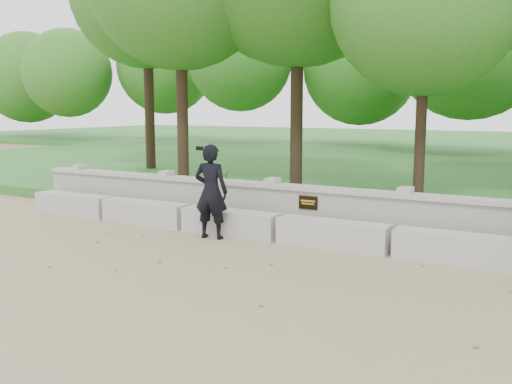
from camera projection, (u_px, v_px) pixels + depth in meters
ground at (220, 267)px, 8.33m from camera, size 80.00×80.00×0.00m
lawn at (432, 169)px, 20.39m from camera, size 40.00×22.00×0.25m
concrete_bench at (279, 228)px, 9.94m from camera, size 11.90×0.45×0.45m
parapet_wall at (296, 208)px, 10.51m from camera, size 12.50×0.35×0.90m
man_main at (211, 192)px, 10.05m from camera, size 0.67×0.61×1.68m
shrub_a at (135, 182)px, 13.57m from camera, size 0.36×0.37×0.58m
shrub_b at (266, 196)px, 11.60m from camera, size 0.39×0.38×0.55m
shrub_d at (226, 182)px, 13.79m from camera, size 0.38×0.40×0.56m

